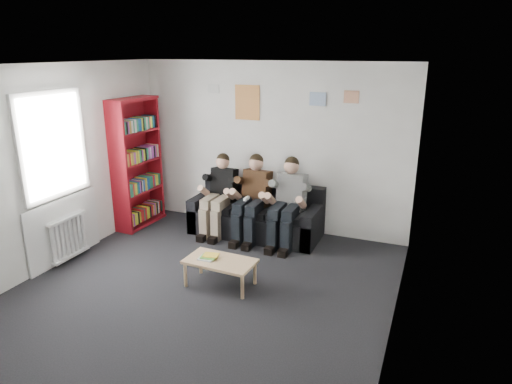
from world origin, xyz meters
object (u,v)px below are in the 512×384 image
coffee_table (220,263)px  person_left (219,195)px  person_middle (252,199)px  bookshelf (138,163)px  sofa (257,217)px  person_right (287,203)px

coffee_table → person_left: size_ratio=0.68×
person_middle → bookshelf: bearing=-168.8°
sofa → person_middle: person_middle is taller
bookshelf → coffee_table: (2.20, -1.41, -0.76)m
sofa → person_right: bearing=-18.8°
bookshelf → person_middle: 2.03m
sofa → person_middle: bearing=-90.0°
bookshelf → person_middle: bearing=7.4°
bookshelf → person_left: (1.40, 0.16, -0.43)m
bookshelf → person_right: 2.59m
person_middle → person_right: 0.57m
bookshelf → person_right: bearing=6.4°
coffee_table → person_middle: person_middle is taller
sofa → bookshelf: bookshelf is taller
coffee_table → bookshelf: bearing=147.4°
bookshelf → coffee_table: size_ratio=2.45×
coffee_table → person_left: 1.79m
sofa → person_left: person_left is taller
person_middle → person_right: bearing=6.7°
coffee_table → sofa: bearing=97.2°
person_middle → coffee_table: bearing=-75.1°
sofa → person_right: size_ratio=1.55×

